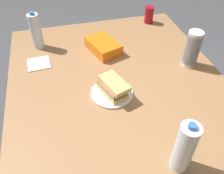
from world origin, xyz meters
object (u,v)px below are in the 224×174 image
(dining_table, at_px, (126,111))
(sandwich, at_px, (113,87))
(paper_plate, at_px, (112,93))
(chip_bag, at_px, (103,46))
(water_bottle_tall, at_px, (184,148))
(soda_can_red, at_px, (149,15))
(plastic_cup_stack, at_px, (192,49))
(water_bottle_spare, at_px, (36,31))

(dining_table, distance_m, sandwich, 0.15)
(paper_plate, distance_m, chip_bag, 0.41)
(dining_table, bearing_deg, water_bottle_tall, 14.35)
(soda_can_red, bearing_deg, plastic_cup_stack, 4.37)
(soda_can_red, relative_size, water_bottle_tall, 0.48)
(water_bottle_spare, bearing_deg, sandwich, 32.55)
(chip_bag, xyz_separation_m, water_bottle_tall, (0.86, 0.11, 0.09))
(sandwich, relative_size, chip_bag, 0.87)
(soda_can_red, height_order, chip_bag, soda_can_red)
(plastic_cup_stack, xyz_separation_m, water_bottle_spare, (-0.42, -0.86, 0.00))
(soda_can_red, bearing_deg, water_bottle_tall, -15.13)
(soda_can_red, bearing_deg, sandwich, -33.74)
(plastic_cup_stack, bearing_deg, sandwich, -75.15)
(dining_table, distance_m, water_bottle_tall, 0.44)
(water_bottle_tall, bearing_deg, sandwich, -161.44)
(soda_can_red, bearing_deg, chip_bag, -55.54)
(sandwich, height_order, water_bottle_spare, water_bottle_spare)
(paper_plate, bearing_deg, water_bottle_tall, 18.79)
(sandwich, distance_m, water_bottle_tall, 0.49)
(dining_table, relative_size, soda_can_red, 14.43)
(soda_can_red, distance_m, chip_bag, 0.51)
(chip_bag, bearing_deg, sandwich, -25.17)
(plastic_cup_stack, bearing_deg, paper_plate, -75.54)
(soda_can_red, xyz_separation_m, chip_bag, (0.29, -0.42, -0.03))
(chip_bag, relative_size, water_bottle_spare, 0.94)
(dining_table, bearing_deg, water_bottle_spare, -146.90)
(water_bottle_tall, bearing_deg, water_bottle_spare, -153.33)
(water_bottle_spare, bearing_deg, paper_plate, 32.47)
(soda_can_red, xyz_separation_m, plastic_cup_stack, (0.56, 0.04, 0.05))
(dining_table, xyz_separation_m, sandwich, (-0.07, -0.06, 0.12))
(sandwich, distance_m, plastic_cup_stack, 0.53)
(dining_table, distance_m, chip_bag, 0.49)
(water_bottle_tall, relative_size, plastic_cup_stack, 1.15)
(plastic_cup_stack, distance_m, water_bottle_spare, 0.96)
(water_bottle_spare, bearing_deg, soda_can_red, 99.52)
(paper_plate, bearing_deg, sandwich, 45.68)
(sandwich, relative_size, plastic_cup_stack, 0.90)
(sandwich, xyz_separation_m, soda_can_red, (-0.69, 0.46, 0.01))
(soda_can_red, bearing_deg, dining_table, -28.04)
(chip_bag, height_order, water_bottle_tall, water_bottle_tall)
(dining_table, relative_size, water_bottle_tall, 6.90)
(dining_table, distance_m, water_bottle_spare, 0.78)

